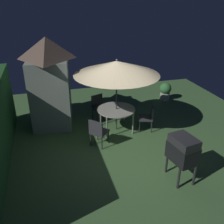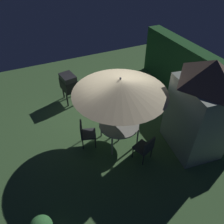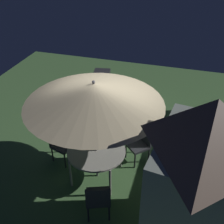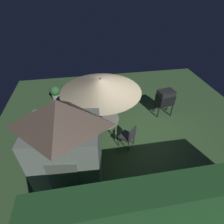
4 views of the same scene
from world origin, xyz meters
name	(u,v)px [view 3 (image 3 of 4)]	position (x,y,z in m)	size (l,w,h in m)	color
ground_plane	(117,147)	(0.00, 0.00, 0.00)	(11.00, 11.00, 0.00)	#47703D
garden_shed	(198,184)	(2.19, 1.87, 1.54)	(1.90, 1.57, 3.03)	gray
patio_table	(96,152)	(1.08, -0.16, 0.71)	(1.27, 1.27, 0.77)	#B2ADA3
patio_umbrella	(94,94)	(1.08, -0.16, 2.17)	(2.71, 2.71, 2.45)	#4C4C51
bbq_grill	(102,83)	(-1.76, -0.99, 0.85)	(0.77, 0.61, 1.20)	black
chair_near_shed	(60,142)	(0.78, -1.19, 0.52)	(0.57, 0.58, 0.90)	#38383D
chair_far_side	(98,198)	(2.09, 0.21, 0.52)	(0.60, 0.59, 0.90)	#38383D
chair_toward_hedge	(141,142)	(0.24, 0.66, 0.52)	(0.65, 0.65, 0.90)	#38383D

